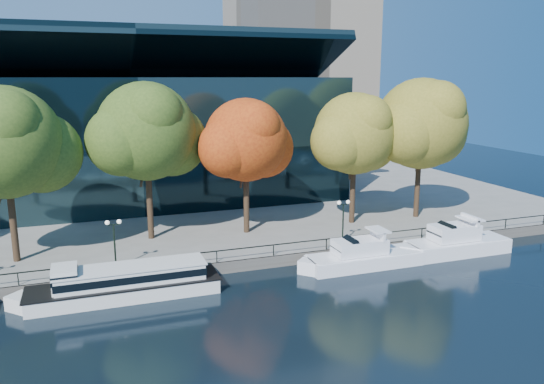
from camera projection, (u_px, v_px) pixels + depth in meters
name	position (u px, v px, depth m)	size (l,w,h in m)	color
ground	(227.00, 288.00, 41.22)	(160.00, 160.00, 0.00)	black
promenade	(161.00, 190.00, 74.62)	(90.00, 67.08, 1.00)	slate
railing	(217.00, 251.00, 43.80)	(88.20, 0.08, 0.99)	black
convention_building	(132.00, 138.00, 67.39)	(50.00, 24.57, 21.43)	black
tour_boat	(120.00, 282.00, 39.08)	(15.17, 3.38, 2.88)	silver
cruiser_near	(360.00, 256.00, 45.43)	(11.23, 2.89, 3.25)	white
cruiser_far	(454.00, 242.00, 48.75)	(11.02, 3.05, 3.60)	white
tree_1	(7.00, 145.00, 42.22)	(11.32, 9.28, 14.47)	black
tree_2	(148.00, 133.00, 48.43)	(11.31, 9.27, 14.71)	black
tree_3	(248.00, 142.00, 50.64)	(9.98, 8.18, 13.14)	black
tree_4	(356.00, 135.00, 54.11)	(10.47, 8.58, 13.58)	black
tree_5	(423.00, 126.00, 56.25)	(12.05, 9.88, 15.00)	black
lamp_1	(114.00, 233.00, 41.92)	(1.26, 0.36, 4.03)	black
lamp_2	(343.00, 212.00, 48.50)	(1.26, 0.36, 4.03)	black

